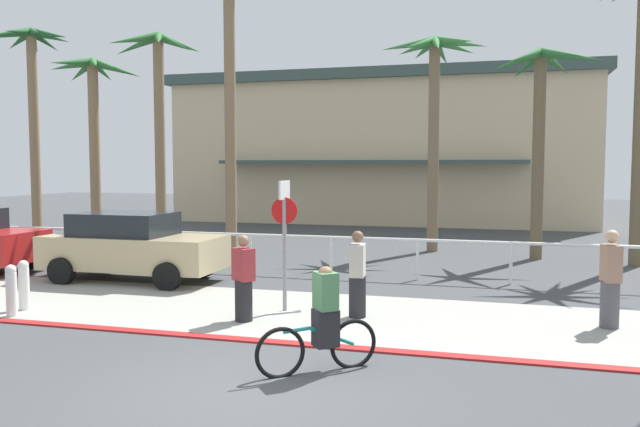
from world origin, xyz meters
TOP-DOWN VIEW (x-y plane):
  - ground_plane at (0.00, 10.00)m, footprint 80.00×80.00m
  - sidewalk_strip at (0.00, 4.20)m, footprint 44.00×4.00m
  - curb_paint at (0.00, 2.20)m, footprint 44.00×0.24m
  - building_backdrop at (-2.82, 26.31)m, footprint 20.86×10.04m
  - rail_fence at (-0.00, 8.50)m, footprint 24.60×0.08m
  - stop_sign_bike_lane at (-0.95, 4.33)m, footprint 0.52×0.56m
  - bollard_0 at (-5.91, 3.04)m, footprint 0.20×0.20m
  - bollard_2 at (-5.75, 2.51)m, footprint 0.20×0.20m
  - palm_tree_0 at (-13.79, 12.89)m, footprint 3.41×3.00m
  - palm_tree_1 at (-10.66, 12.23)m, footprint 2.87×3.56m
  - palm_tree_2 at (-8.40, 12.68)m, footprint 2.98×3.32m
  - palm_tree_3 at (-5.26, 11.71)m, footprint 2.84×3.19m
  - palm_tree_4 at (0.94, 13.98)m, footprint 3.41×3.23m
  - palm_tree_5 at (4.20, 13.03)m, footprint 3.25×3.44m
  - car_tan_1 at (-5.65, 6.47)m, footprint 4.40×2.02m
  - cyclist_teal_0 at (0.72, 1.04)m, footprint 1.45×1.20m
  - pedestrian_0 at (0.53, 4.20)m, footprint 0.35×0.42m
  - pedestrian_1 at (4.94, 4.62)m, footprint 0.37×0.44m
  - pedestrian_2 at (-1.40, 3.35)m, footprint 0.48×0.44m

SIDE VIEW (x-z plane):
  - ground_plane at x=0.00m, z-range 0.00..0.00m
  - sidewalk_strip at x=0.00m, z-range 0.00..0.02m
  - curb_paint at x=0.00m, z-range 0.00..0.03m
  - bollard_0 at x=-5.91m, z-range 0.02..1.02m
  - bollard_2 at x=-5.75m, z-range 0.02..1.02m
  - cyclist_teal_0 at x=0.72m, z-range -0.06..1.44m
  - pedestrian_2 at x=-1.40m, z-range -0.07..1.53m
  - pedestrian_0 at x=0.53m, z-range -0.07..1.58m
  - pedestrian_1 at x=4.94m, z-range -0.06..1.68m
  - rail_fence at x=0.00m, z-range 0.32..1.36m
  - car_tan_1 at x=-5.65m, z-range 0.03..1.72m
  - stop_sign_bike_lane at x=-0.95m, z-range 0.40..2.96m
  - building_backdrop at x=-2.82m, z-range 0.02..7.37m
  - palm_tree_5 at x=4.20m, z-range 1.57..7.92m
  - palm_tree_1 at x=-10.66m, z-range 1.70..8.28m
  - palm_tree_2 at x=-8.40m, z-range 1.71..9.13m
  - palm_tree_4 at x=0.94m, z-range 1.96..9.00m
  - palm_tree_0 at x=-13.79m, z-range 2.10..10.03m
  - palm_tree_3 at x=-5.26m, z-range 2.12..11.18m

